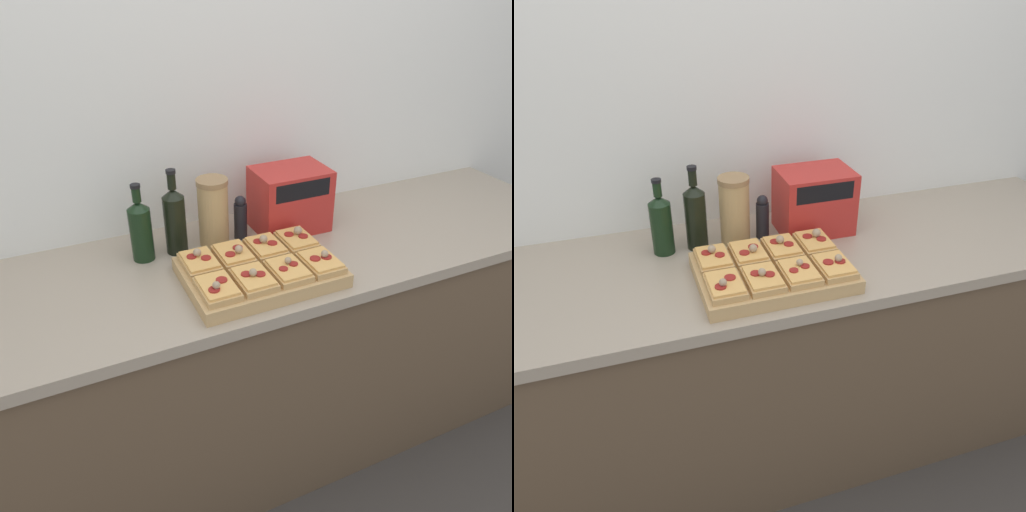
% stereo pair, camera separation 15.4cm
% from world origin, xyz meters
% --- Properties ---
extents(ground_plane, '(12.00, 12.00, 0.00)m').
position_xyz_m(ground_plane, '(0.00, 0.00, 0.00)').
color(ground_plane, '#3D3833').
extents(wall_back, '(6.00, 0.06, 2.50)m').
position_xyz_m(wall_back, '(0.00, 0.67, 1.25)').
color(wall_back, silver).
rests_on(wall_back, ground_plane).
extents(kitchen_counter, '(2.63, 0.67, 0.91)m').
position_xyz_m(kitchen_counter, '(0.00, 0.32, 0.46)').
color(kitchen_counter, brown).
rests_on(kitchen_counter, ground_plane).
extents(cutting_board, '(0.47, 0.33, 0.04)m').
position_xyz_m(cutting_board, '(-0.01, 0.19, 0.94)').
color(cutting_board, tan).
rests_on(cutting_board, kitchen_counter).
extents(pizza_slice_back_left, '(0.10, 0.14, 0.05)m').
position_xyz_m(pizza_slice_back_left, '(-0.18, 0.26, 0.97)').
color(pizza_slice_back_left, tan).
rests_on(pizza_slice_back_left, cutting_board).
extents(pizza_slice_back_midleft, '(0.10, 0.14, 0.05)m').
position_xyz_m(pizza_slice_back_midleft, '(-0.06, 0.26, 0.97)').
color(pizza_slice_back_midleft, tan).
rests_on(pizza_slice_back_midleft, cutting_board).
extents(pizza_slice_back_midright, '(0.10, 0.14, 0.05)m').
position_xyz_m(pizza_slice_back_midright, '(0.05, 0.26, 0.97)').
color(pizza_slice_back_midright, tan).
rests_on(pizza_slice_back_midright, cutting_board).
extents(pizza_slice_back_right, '(0.10, 0.14, 0.06)m').
position_xyz_m(pizza_slice_back_right, '(0.16, 0.26, 0.97)').
color(pizza_slice_back_right, tan).
rests_on(pizza_slice_back_right, cutting_board).
extents(pizza_slice_front_left, '(0.10, 0.14, 0.05)m').
position_xyz_m(pizza_slice_front_left, '(-0.18, 0.11, 0.97)').
color(pizza_slice_front_left, tan).
rests_on(pizza_slice_front_left, cutting_board).
extents(pizza_slice_front_midleft, '(0.10, 0.14, 0.05)m').
position_xyz_m(pizza_slice_front_midleft, '(-0.06, 0.11, 0.97)').
color(pizza_slice_front_midleft, tan).
rests_on(pizza_slice_front_midleft, cutting_board).
extents(pizza_slice_front_midright, '(0.10, 0.14, 0.05)m').
position_xyz_m(pizza_slice_front_midright, '(0.05, 0.11, 0.97)').
color(pizza_slice_front_midright, tan).
rests_on(pizza_slice_front_midright, cutting_board).
extents(pizza_slice_front_right, '(0.10, 0.14, 0.05)m').
position_xyz_m(pizza_slice_front_right, '(0.16, 0.11, 0.97)').
color(pizza_slice_front_right, tan).
rests_on(pizza_slice_front_right, cutting_board).
extents(olive_oil_bottle, '(0.07, 0.07, 0.26)m').
position_xyz_m(olive_oil_bottle, '(-0.31, 0.45, 1.02)').
color(olive_oil_bottle, black).
rests_on(olive_oil_bottle, kitchen_counter).
extents(wine_bottle, '(0.07, 0.07, 0.29)m').
position_xyz_m(wine_bottle, '(-0.19, 0.45, 1.03)').
color(wine_bottle, black).
rests_on(wine_bottle, kitchen_counter).
extents(grain_jar_tall, '(0.11, 0.11, 0.24)m').
position_xyz_m(grain_jar_tall, '(-0.06, 0.45, 1.03)').
color(grain_jar_tall, tan).
rests_on(grain_jar_tall, kitchen_counter).
extents(pepper_mill, '(0.05, 0.05, 0.16)m').
position_xyz_m(pepper_mill, '(0.04, 0.45, 0.99)').
color(pepper_mill, black).
rests_on(pepper_mill, kitchen_counter).
extents(toaster_oven, '(0.28, 0.19, 0.23)m').
position_xyz_m(toaster_oven, '(0.24, 0.45, 1.03)').
color(toaster_oven, red).
rests_on(toaster_oven, kitchen_counter).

